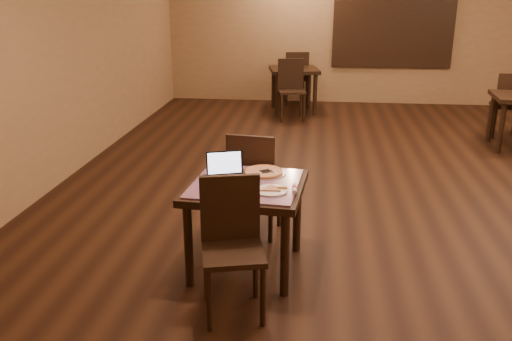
# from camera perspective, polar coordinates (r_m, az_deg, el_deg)

# --- Properties ---
(ground) EXTENTS (10.00, 10.00, 0.00)m
(ground) POSITION_cam_1_polar(r_m,az_deg,el_deg) (6.70, 14.09, -1.58)
(ground) COLOR black
(ground) RESTS_ON ground
(wall_back) EXTENTS (8.00, 0.02, 3.00)m
(wall_back) POSITION_cam_1_polar(r_m,az_deg,el_deg) (11.30, 11.61, 14.52)
(wall_back) COLOR #99704E
(wall_back) RESTS_ON ground
(wall_left) EXTENTS (0.02, 10.00, 3.00)m
(wall_left) POSITION_cam_1_polar(r_m,az_deg,el_deg) (7.00, -19.97, 11.40)
(wall_left) COLOR #99704E
(wall_left) RESTS_ON ground
(mural) EXTENTS (2.34, 0.05, 1.64)m
(mural) POSITION_cam_1_polar(r_m,az_deg,el_deg) (11.31, 14.25, 14.59)
(mural) COLOR #245486
(mural) RESTS_ON wall_back
(tiled_table) EXTENTS (0.99, 0.99, 0.76)m
(tiled_table) POSITION_cam_1_polar(r_m,az_deg,el_deg) (4.42, -1.06, -2.53)
(tiled_table) COLOR black
(tiled_table) RESTS_ON ground
(chair_main_near) EXTENTS (0.53, 0.53, 1.00)m
(chair_main_near) POSITION_cam_1_polar(r_m,az_deg,el_deg) (3.90, -2.57, -7.09)
(chair_main_near) COLOR black
(chair_main_near) RESTS_ON ground
(chair_main_far) EXTENTS (0.50, 0.50, 1.02)m
(chair_main_far) POSITION_cam_1_polar(r_m,az_deg,el_deg) (5.02, -0.27, -0.90)
(chair_main_far) COLOR black
(chair_main_far) RESTS_ON ground
(laptop) EXTENTS (0.36, 0.33, 0.21)m
(laptop) POSITION_cam_1_polar(r_m,az_deg,el_deg) (4.48, -3.44, -0.08)
(laptop) COLOR black
(laptop) RESTS_ON tiled_table
(plate) EXTENTS (0.26, 0.26, 0.01)m
(plate) POSITION_cam_1_polar(r_m,az_deg,el_deg) (4.19, 1.59, -2.13)
(plate) COLOR white
(plate) RESTS_ON tiled_table
(pizza_slice) EXTENTS (0.18, 0.18, 0.02)m
(pizza_slice) POSITION_cam_1_polar(r_m,az_deg,el_deg) (4.18, 1.60, -1.94)
(pizza_slice) COLOR beige
(pizza_slice) RESTS_ON plate
(pizza_pan) EXTENTS (0.38, 0.38, 0.01)m
(pizza_pan) POSITION_cam_1_polar(r_m,az_deg,el_deg) (4.59, 0.81, -0.27)
(pizza_pan) COLOR silver
(pizza_pan) RESTS_ON tiled_table
(pizza_whole) EXTENTS (0.33, 0.33, 0.02)m
(pizza_whole) POSITION_cam_1_polar(r_m,az_deg,el_deg) (4.59, 0.81, -0.11)
(pizza_whole) COLOR beige
(pizza_whole) RESTS_ON pizza_pan
(spatula) EXTENTS (0.19, 0.23, 0.01)m
(spatula) POSITION_cam_1_polar(r_m,az_deg,el_deg) (4.56, 1.04, -0.09)
(spatula) COLOR silver
(spatula) RESTS_ON pizza_whole
(napkin_roll) EXTENTS (0.04, 0.17, 0.04)m
(napkin_roll) POSITION_cam_1_polar(r_m,az_deg,el_deg) (4.21, 4.09, -1.89)
(napkin_roll) COLOR white
(napkin_roll) RESTS_ON tiled_table
(other_table_a_chair_far) EXTENTS (0.48, 0.48, 1.02)m
(other_table_a_chair_far) POSITION_cam_1_polar(r_m,az_deg,el_deg) (9.33, 25.08, 6.58)
(other_table_a_chair_far) COLOR black
(other_table_a_chair_far) RESTS_ON ground
(other_table_b) EXTENTS (1.02, 1.02, 0.82)m
(other_table_b) POSITION_cam_1_polar(r_m,az_deg,el_deg) (10.37, 4.01, 9.93)
(other_table_b) COLOR black
(other_table_b) RESTS_ON ground
(other_table_b_chair_near) EXTENTS (0.53, 0.53, 1.06)m
(other_table_b_chair_near) POSITION_cam_1_polar(r_m,az_deg,el_deg) (9.77, 3.73, 8.91)
(other_table_b_chair_near) COLOR black
(other_table_b_chair_near) RESTS_ON ground
(other_table_b_chair_far) EXTENTS (0.53, 0.53, 1.06)m
(other_table_b_chair_far) POSITION_cam_1_polar(r_m,az_deg,el_deg) (10.99, 4.25, 9.99)
(other_table_b_chair_far) COLOR black
(other_table_b_chair_far) RESTS_ON ground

